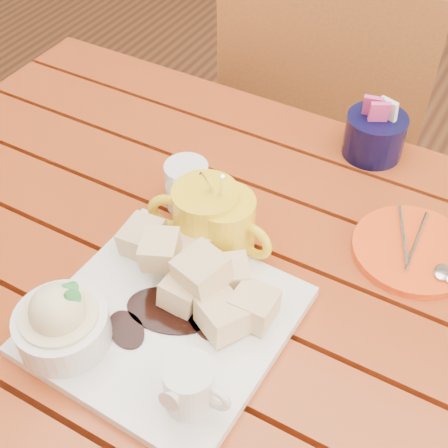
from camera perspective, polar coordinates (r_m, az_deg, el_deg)
The scene contains 8 objects.
table at distance 0.94m, azimuth -0.08°, elevation -8.25°, with size 1.20×0.79×0.75m.
dessert_plate at distance 0.78m, azimuth -7.30°, elevation -8.14°, with size 0.30×0.30×0.12m.
coffee_mug_left at distance 0.85m, azimuth -1.86°, elevation 0.62°, with size 0.13×0.09×0.15m.
coffee_mug_right at distance 0.85m, azimuth 0.23°, elevation -0.16°, with size 0.12×0.08×0.14m.
cream_pitcher at distance 0.92m, azimuth -3.33°, elevation 3.55°, with size 0.09×0.08×0.08m.
sugar_caddy at distance 1.05m, azimuth 13.61°, elevation 7.97°, with size 0.10×0.10×0.11m.
orange_saucer at distance 0.91m, azimuth 16.97°, elevation -2.31°, with size 0.17×0.17×0.02m.
chair_far at distance 1.52m, azimuth 8.43°, elevation 8.44°, with size 0.54×0.54×0.90m.
Camera 1 is at (0.28, -0.49, 1.40)m, focal length 50.00 mm.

